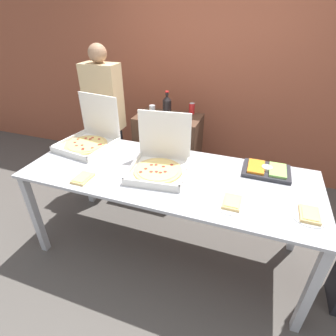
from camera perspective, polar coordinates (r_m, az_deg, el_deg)
ground_plane at (r=2.70m, az=0.00°, el=-17.02°), size 16.00×16.00×0.00m
brick_wall_behind at (r=3.50m, az=9.99°, el=20.70°), size 10.00×0.06×2.80m
buffet_table at (r=2.18m, az=0.00°, el=-3.24°), size 2.35×0.90×0.87m
pizza_box_far_right at (r=2.13m, az=-1.84°, el=1.37°), size 0.50×0.51×0.44m
pizza_box_near_right at (r=2.66m, az=-16.71°, el=6.36°), size 0.52×0.54×0.46m
paper_plate_front_right at (r=1.93m, az=28.42°, el=-8.99°), size 0.22×0.22×0.03m
paper_plate_front_left at (r=1.85m, az=13.74°, el=-7.34°), size 0.25×0.25×0.03m
paper_plate_front_center at (r=2.14m, az=-18.05°, el=-2.24°), size 0.23×0.23×0.03m
veggie_tray at (r=2.27m, az=20.64°, el=-0.43°), size 0.37×0.28×0.05m
sideboard_podium at (r=3.23m, az=0.09°, el=3.05°), size 0.74×0.44×0.97m
soda_bottle at (r=2.95m, az=-0.21°, el=13.25°), size 0.10×0.10×0.30m
soda_can_silver at (r=3.03m, az=-3.44°, el=12.37°), size 0.07×0.07×0.12m
soda_can_colored at (r=3.11m, az=5.20°, el=12.78°), size 0.07×0.07×0.12m
person_guest_cap at (r=3.17m, az=-13.31°, el=9.86°), size 0.40×0.22×1.73m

